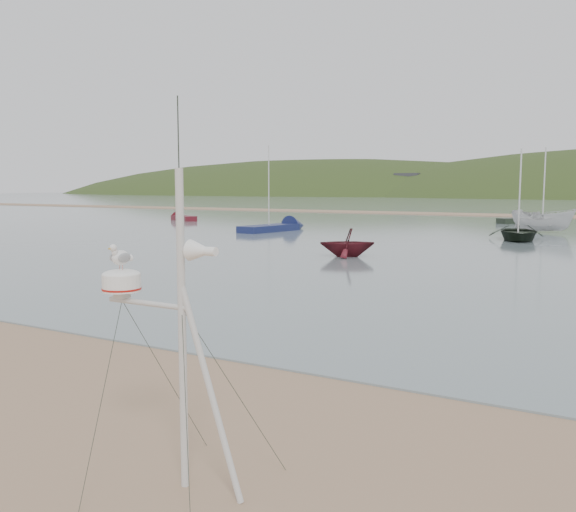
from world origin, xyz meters
The scene contains 9 objects.
ground centered at (0.00, 0.00, 0.00)m, with size 560.00×560.00×0.00m, color #906E53.
sandbar centered at (0.00, 70.00, 0.07)m, with size 560.00×7.00×0.07m, color #906E53.
mast_rig centered at (1.34, -0.47, 1.08)m, with size 1.97×2.11×4.45m.
boat_dark centered at (-0.66, 35.29, 2.43)m, with size 3.41×0.99×4.77m, color black.
boat_red centered at (-6.43, 21.59, 1.36)m, with size 2.28×1.39×2.64m, color #54131B.
boat_white centered at (-0.20, 43.10, 2.40)m, with size 1.77×1.82×4.71m, color silver.
sailboat_blue_near centered at (-18.28, 35.97, 0.30)m, with size 2.81×7.40×7.16m.
dinghy_red_far centered at (-34.81, 42.98, 0.29)m, with size 4.94×3.23×1.20m.
sailboat_dark_mid centered at (-2.90, 55.33, 0.30)m, with size 4.43×4.89×5.34m.
Camera 1 is at (5.77, -5.68, 3.46)m, focal length 38.00 mm.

